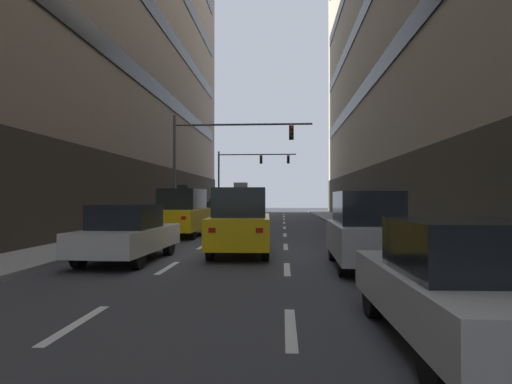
# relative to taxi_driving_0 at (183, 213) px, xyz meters

# --- Properties ---
(ground_plane) EXTENTS (120.00, 120.00, 0.00)m
(ground_plane) POSITION_rel_taxi_driving_0_xyz_m (3.27, -5.93, -1.12)
(ground_plane) COLOR #38383D
(sidewalk_left) EXTENTS (2.53, 80.00, 0.14)m
(sidewalk_left) POSITION_rel_taxi_driving_0_xyz_m (-2.70, -5.93, -1.05)
(sidewalk_left) COLOR gray
(sidewalk_left) RESTS_ON ground
(sidewalk_right) EXTENTS (2.53, 80.00, 0.14)m
(sidewalk_right) POSITION_rel_taxi_driving_0_xyz_m (9.24, -5.93, -1.05)
(sidewalk_right) COLOR gray
(sidewalk_right) RESTS_ON ground
(lane_stripe_l1_s2) EXTENTS (0.16, 2.00, 0.01)m
(lane_stripe_l1_s2) POSITION_rel_taxi_driving_0_xyz_m (1.70, -13.93, -1.12)
(lane_stripe_l1_s2) COLOR silver
(lane_stripe_l1_s2) RESTS_ON ground
(lane_stripe_l1_s3) EXTENTS (0.16, 2.00, 0.01)m
(lane_stripe_l1_s3) POSITION_rel_taxi_driving_0_xyz_m (1.70, -8.93, -1.12)
(lane_stripe_l1_s3) COLOR silver
(lane_stripe_l1_s3) RESTS_ON ground
(lane_stripe_l1_s4) EXTENTS (0.16, 2.00, 0.01)m
(lane_stripe_l1_s4) POSITION_rel_taxi_driving_0_xyz_m (1.70, -3.93, -1.12)
(lane_stripe_l1_s4) COLOR silver
(lane_stripe_l1_s4) RESTS_ON ground
(lane_stripe_l1_s5) EXTENTS (0.16, 2.00, 0.01)m
(lane_stripe_l1_s5) POSITION_rel_taxi_driving_0_xyz_m (1.70, 1.07, -1.12)
(lane_stripe_l1_s5) COLOR silver
(lane_stripe_l1_s5) RESTS_ON ground
(lane_stripe_l1_s6) EXTENTS (0.16, 2.00, 0.01)m
(lane_stripe_l1_s6) POSITION_rel_taxi_driving_0_xyz_m (1.70, 6.07, -1.12)
(lane_stripe_l1_s6) COLOR silver
(lane_stripe_l1_s6) RESTS_ON ground
(lane_stripe_l1_s7) EXTENTS (0.16, 2.00, 0.01)m
(lane_stripe_l1_s7) POSITION_rel_taxi_driving_0_xyz_m (1.70, 11.07, -1.12)
(lane_stripe_l1_s7) COLOR silver
(lane_stripe_l1_s7) RESTS_ON ground
(lane_stripe_l1_s8) EXTENTS (0.16, 2.00, 0.01)m
(lane_stripe_l1_s8) POSITION_rel_taxi_driving_0_xyz_m (1.70, 16.07, -1.12)
(lane_stripe_l1_s8) COLOR silver
(lane_stripe_l1_s8) RESTS_ON ground
(lane_stripe_l1_s9) EXTENTS (0.16, 2.00, 0.01)m
(lane_stripe_l1_s9) POSITION_rel_taxi_driving_0_xyz_m (1.70, 21.07, -1.12)
(lane_stripe_l1_s9) COLOR silver
(lane_stripe_l1_s9) RESTS_ON ground
(lane_stripe_l1_s10) EXTENTS (0.16, 2.00, 0.01)m
(lane_stripe_l1_s10) POSITION_rel_taxi_driving_0_xyz_m (1.70, 26.07, -1.12)
(lane_stripe_l1_s10) COLOR silver
(lane_stripe_l1_s10) RESTS_ON ground
(lane_stripe_l2_s2) EXTENTS (0.16, 2.00, 0.01)m
(lane_stripe_l2_s2) POSITION_rel_taxi_driving_0_xyz_m (4.84, -13.93, -1.12)
(lane_stripe_l2_s2) COLOR silver
(lane_stripe_l2_s2) RESTS_ON ground
(lane_stripe_l2_s3) EXTENTS (0.16, 2.00, 0.01)m
(lane_stripe_l2_s3) POSITION_rel_taxi_driving_0_xyz_m (4.84, -8.93, -1.12)
(lane_stripe_l2_s3) COLOR silver
(lane_stripe_l2_s3) RESTS_ON ground
(lane_stripe_l2_s4) EXTENTS (0.16, 2.00, 0.01)m
(lane_stripe_l2_s4) POSITION_rel_taxi_driving_0_xyz_m (4.84, -3.93, -1.12)
(lane_stripe_l2_s4) COLOR silver
(lane_stripe_l2_s4) RESTS_ON ground
(lane_stripe_l2_s5) EXTENTS (0.16, 2.00, 0.01)m
(lane_stripe_l2_s5) POSITION_rel_taxi_driving_0_xyz_m (4.84, 1.07, -1.12)
(lane_stripe_l2_s5) COLOR silver
(lane_stripe_l2_s5) RESTS_ON ground
(lane_stripe_l2_s6) EXTENTS (0.16, 2.00, 0.01)m
(lane_stripe_l2_s6) POSITION_rel_taxi_driving_0_xyz_m (4.84, 6.07, -1.12)
(lane_stripe_l2_s6) COLOR silver
(lane_stripe_l2_s6) RESTS_ON ground
(lane_stripe_l2_s7) EXTENTS (0.16, 2.00, 0.01)m
(lane_stripe_l2_s7) POSITION_rel_taxi_driving_0_xyz_m (4.84, 11.07, -1.12)
(lane_stripe_l2_s7) COLOR silver
(lane_stripe_l2_s7) RESTS_ON ground
(lane_stripe_l2_s8) EXTENTS (0.16, 2.00, 0.01)m
(lane_stripe_l2_s8) POSITION_rel_taxi_driving_0_xyz_m (4.84, 16.07, -1.12)
(lane_stripe_l2_s8) COLOR silver
(lane_stripe_l2_s8) RESTS_ON ground
(lane_stripe_l2_s9) EXTENTS (0.16, 2.00, 0.01)m
(lane_stripe_l2_s9) POSITION_rel_taxi_driving_0_xyz_m (4.84, 21.07, -1.12)
(lane_stripe_l2_s9) COLOR silver
(lane_stripe_l2_s9) RESTS_ON ground
(lane_stripe_l2_s10) EXTENTS (0.16, 2.00, 0.01)m
(lane_stripe_l2_s10) POSITION_rel_taxi_driving_0_xyz_m (4.84, 26.07, -1.12)
(lane_stripe_l2_s10) COLOR silver
(lane_stripe_l2_s10) RESTS_ON ground
(taxi_driving_0) EXTENTS (2.13, 4.73, 2.44)m
(taxi_driving_0) POSITION_rel_taxi_driving_0_xyz_m (0.00, 0.00, 0.00)
(taxi_driving_0) COLOR black
(taxi_driving_0) RESTS_ON ground
(car_driving_1) EXTENTS (1.99, 4.46, 1.65)m
(car_driving_1) POSITION_rel_taxi_driving_0_xyz_m (0.23, -7.85, -0.31)
(car_driving_1) COLOR black
(car_driving_1) RESTS_ON ground
(taxi_driving_2) EXTENTS (2.03, 4.52, 2.34)m
(taxi_driving_2) POSITION_rel_taxi_driving_0_xyz_m (3.36, -6.12, -0.05)
(taxi_driving_2) COLOR black
(taxi_driving_2) RESTS_ON ground
(taxi_driving_3) EXTENTS (1.76, 4.19, 1.74)m
(taxi_driving_3) POSITION_rel_taxi_driving_0_xyz_m (0.18, 7.67, -0.35)
(taxi_driving_3) COLOR black
(taxi_driving_3) RESTS_ON ground
(car_driving_4) EXTENTS (2.15, 4.69, 1.73)m
(car_driving_4) POSITION_rel_taxi_driving_0_xyz_m (0.22, 14.35, -0.27)
(car_driving_4) COLOR black
(car_driving_4) RESTS_ON ground
(car_parked_0) EXTENTS (1.85, 4.27, 1.59)m
(car_parked_0) POSITION_rel_taxi_driving_0_xyz_m (6.93, -14.62, -0.34)
(car_parked_0) COLOR black
(car_parked_0) RESTS_ON ground
(car_parked_1) EXTENTS (1.83, 4.20, 2.02)m
(car_parked_1) POSITION_rel_taxi_driving_0_xyz_m (6.93, -8.60, -0.12)
(car_parked_1) COLOR black
(car_parked_1) RESTS_ON ground
(traffic_signal_0) EXTENTS (8.43, 0.35, 6.70)m
(traffic_signal_0) POSITION_rel_taxi_driving_0_xyz_m (0.62, 5.59, 3.56)
(traffic_signal_0) COLOR #4C4C51
(traffic_signal_0) RESTS_ON sidewalk_left
(traffic_signal_1) EXTENTS (8.02, 0.35, 6.42)m
(traffic_signal_1) POSITION_rel_taxi_driving_0_xyz_m (0.90, 23.69, 3.66)
(traffic_signal_1) COLOR #4C4C51
(traffic_signal_1) RESTS_ON sidewalk_left
(pedestrian_0) EXTENTS (0.51, 0.29, 1.66)m
(pedestrian_0) POSITION_rel_taxi_driving_0_xyz_m (9.45, 10.11, -0.02)
(pedestrian_0) COLOR black
(pedestrian_0) RESTS_ON sidewalk_right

